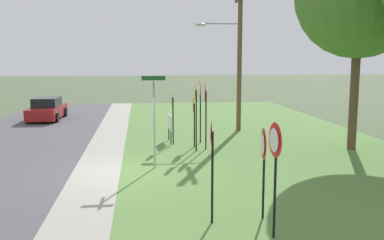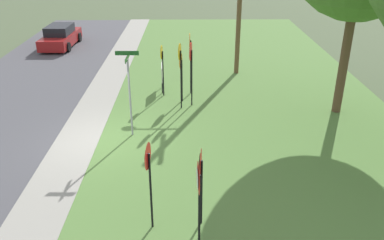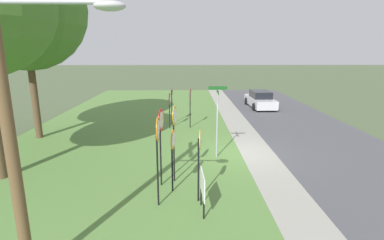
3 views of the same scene
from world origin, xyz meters
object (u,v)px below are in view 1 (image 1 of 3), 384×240
Objects in this scene: stop_sign_near_right at (194,111)px; street_name_post at (154,114)px; yield_sign_near_left at (211,147)px; yield_sign_near_right at (274,152)px; stop_sign_near_left at (196,102)px; stop_sign_far_left at (200,97)px; stop_sign_far_center at (205,101)px; parked_hatchback_near at (47,109)px; utility_pole at (236,50)px; stop_sign_far_right at (172,107)px; notice_board at (170,124)px; yield_sign_far_left at (263,152)px.

street_name_post reaches higher than stop_sign_near_right.
yield_sign_near_right is (0.98, 1.17, 0.06)m from yield_sign_near_left.
stop_sign_near_left is 1.16× the size of yield_sign_near_left.
stop_sign_far_left is at bearing 153.11° from street_name_post.
stop_sign_far_center is 13.29m from parked_hatchback_near.
stop_sign_near_right is 0.28× the size of utility_pole.
yield_sign_near_left is at bearing 5.42° from stop_sign_far_right.
yield_sign_near_left is 0.32× the size of utility_pole.
stop_sign_far_left is at bearing 105.72° from stop_sign_far_right.
yield_sign_near_right is 20.99m from parked_hatchback_near.
stop_sign_near_left is at bearing -179.80° from yield_sign_near_right.
stop_sign_far_center is at bearing 41.34° from parked_hatchback_near.
stop_sign_far_center is (-0.32, 0.45, 0.00)m from stop_sign_near_left.
parked_hatchback_near reaches higher than notice_board.
stop_sign_far_center is at bearing -27.49° from utility_pole.
parked_hatchback_near is at bearing -159.07° from yield_sign_near_right.
stop_sign_far_center is 2.23× the size of notice_board.
stop_sign_far_center is at bearing 142.16° from street_name_post.
notice_board is at bearing -148.94° from stop_sign_near_left.
stop_sign_near_left is 1.20× the size of stop_sign_far_right.
yield_sign_near_right reaches higher than stop_sign_near_right.
utility_pole is 1.80× the size of parked_hatchback_near.
stop_sign_near_left is 0.93m from stop_sign_near_right.
stop_sign_far_left reaches higher than stop_sign_near_right.
notice_board is at bearing -169.54° from stop_sign_far_right.
notice_board is at bearing -175.72° from yield_sign_near_right.
parked_hatchback_near is at bearing -153.52° from street_name_post.
stop_sign_far_left is 1.13× the size of yield_sign_near_right.
stop_sign_far_left is 9.31m from yield_sign_far_left.
notice_board is at bearing -170.82° from yield_sign_near_left.
utility_pole reaches higher than stop_sign_far_left.
stop_sign_far_left is 2.26× the size of notice_board.
yield_sign_near_right reaches higher than parked_hatchback_near.
street_name_post is at bearing -162.92° from yield_sign_near_right.
parked_hatchback_near is (-10.43, -8.05, -1.44)m from stop_sign_near_left.
street_name_post is at bearing -32.07° from utility_pole.
parked_hatchback_near is at bearing -150.09° from yield_sign_near_left.
stop_sign_far_center is (1.42, 0.03, -0.02)m from stop_sign_far_left.
yield_sign_near_right is at bearing 20.86° from street_name_post.
yield_sign_near_left is 9.89m from notice_board.
yield_sign_far_left is 0.28× the size of utility_pole.
yield_sign_near_left reaches higher than notice_board.
parked_hatchback_near is (-5.72, -10.79, -3.59)m from utility_pole.
stop_sign_near_right is 9.50m from yield_sign_near_right.
yield_sign_near_left reaches higher than stop_sign_near_right.
stop_sign_near_left is at bearing 145.07° from street_name_post.
yield_sign_far_left is 0.51× the size of parked_hatchback_near.
stop_sign_far_center reaches higher than stop_sign_near_right.
yield_sign_near_right is 6.60m from street_name_post.
stop_sign_far_left reaches higher than yield_sign_far_left.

